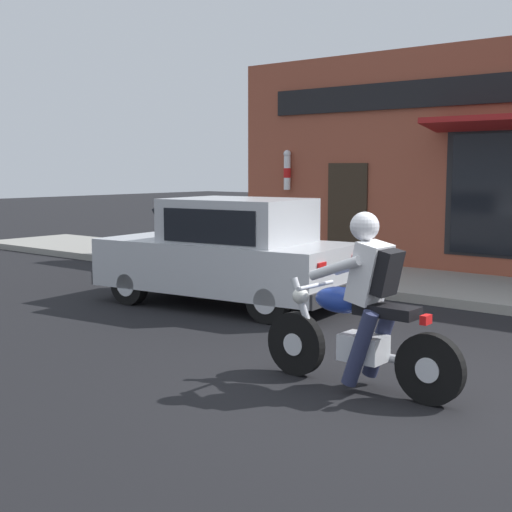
% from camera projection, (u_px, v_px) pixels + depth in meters
% --- Properties ---
extents(ground_plane, '(80.00, 80.00, 0.00)m').
position_uv_depth(ground_plane, '(407.00, 388.00, 6.53)').
color(ground_plane, black).
extents(sidewalk_curb, '(2.60, 22.00, 0.14)m').
position_uv_depth(sidewalk_curb, '(388.00, 281.00, 12.31)').
color(sidewalk_curb, gray).
rests_on(sidewalk_curb, ground).
extents(motorcycle_with_rider, '(0.56, 2.02, 1.62)m').
position_uv_depth(motorcycle_with_rider, '(361.00, 316.00, 6.41)').
color(motorcycle_with_rider, black).
rests_on(motorcycle_with_rider, ground).
extents(car_hatchback, '(2.07, 3.94, 1.57)m').
position_uv_depth(car_hatchback, '(228.00, 254.00, 10.36)').
color(car_hatchback, black).
rests_on(car_hatchback, ground).
extents(trash_bin, '(0.56, 0.56, 0.98)m').
position_uv_depth(trash_bin, '(215.00, 239.00, 13.80)').
color(trash_bin, '#2D2D33').
rests_on(trash_bin, sidewalk_curb).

